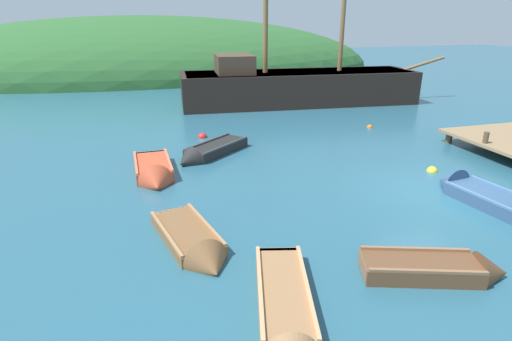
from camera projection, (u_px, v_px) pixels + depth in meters
name	position (u px, v px, depth m)	size (l,w,h in m)	color
ground_plane	(432.00, 192.00, 13.01)	(120.00, 120.00, 0.00)	#285B70
shore_hill	(145.00, 72.00, 41.09)	(48.17, 21.96, 10.83)	#2D602D
sailing_ship	(297.00, 91.00, 26.08)	(17.59, 5.09, 12.00)	black
rowboat_near_dock	(208.00, 153.00, 16.35)	(3.43, 3.10, 1.01)	black
rowboat_outer_left	(286.00, 317.00, 7.47)	(1.86, 3.77, 0.94)	#9E7047
rowboat_center	(440.00, 271.00, 8.77)	(3.20, 1.86, 0.89)	brown
rowboat_outer_right	(195.00, 246.00, 9.80)	(1.76, 3.36, 1.07)	brown
rowboat_portside	(480.00, 197.00, 12.39)	(1.66, 3.75, 1.15)	#335175
rowboat_far	(154.00, 173.00, 14.21)	(1.28, 3.22, 1.16)	#C64C2D
buoy_orange	(370.00, 127.00, 20.65)	(0.29, 0.29, 0.29)	orange
buoy_yellow	(432.00, 171.00, 14.77)	(0.38, 0.38, 0.38)	yellow
buoy_red	(203.00, 137.00, 18.93)	(0.44, 0.44, 0.44)	red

